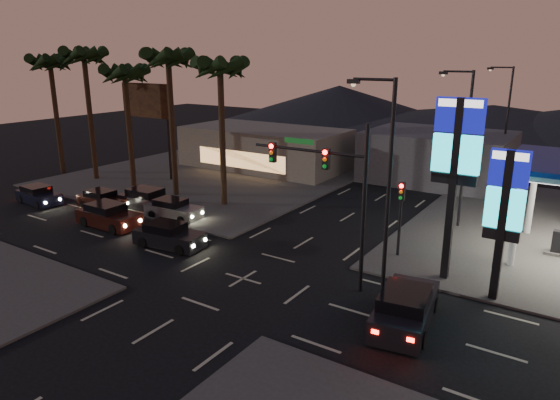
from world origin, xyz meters
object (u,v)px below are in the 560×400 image
Objects in this scene: car_lane_a_front at (169,236)px; car_lane_b_mid at (148,200)px; suv_station at (405,308)px; pylon_sign_short at (505,203)px; traffic_signal_mast at (330,180)px; car_lane_b_front at (173,209)px; car_lane_a_mid at (108,216)px; car_lane_b_rear at (103,200)px; car_lane_a_rear at (38,195)px; pylon_sign_tall at (456,154)px.

car_lane_a_front is 8.01m from car_lane_b_mid.
suv_station reaches higher than car_lane_b_mid.
pylon_sign_short is 24.34m from car_lane_b_mid.
traffic_signal_mast is 14.85m from car_lane_b_front.
car_lane_a_mid reaches higher than car_lane_a_front.
car_lane_b_rear is 0.80× the size of suv_station.
car_lane_b_front is at bearing 166.88° from traffic_signal_mast.
car_lane_a_rear is at bearing 176.27° from car_lane_a_front.
car_lane_b_mid is at bearing 179.54° from pylon_sign_tall.
car_lane_a_rear is (-14.78, 0.96, -0.03)m from car_lane_a_front.
car_lane_a_front is 1.06× the size of car_lane_b_front.
car_lane_a_rear is 1.04× the size of car_lane_b_rear.
car_lane_a_rear is 5.43m from car_lane_b_rear.
car_lane_a_rear is (-32.14, -2.35, -4.03)m from pylon_sign_short.
traffic_signal_mast is 16.71m from car_lane_a_mid.
car_lane_b_mid is 3.47m from car_lane_b_rear.
pylon_sign_short is 1.49× the size of car_lane_a_mid.
traffic_signal_mast is 1.89× the size of car_lane_b_front.
car_lane_b_mid reaches higher than car_lane_b_rear.
pylon_sign_short is 7.69m from traffic_signal_mast.
car_lane_b_front is 1.03× the size of car_lane_b_rear.
car_lane_b_mid is (-2.99, 0.48, 0.09)m from car_lane_b_front.
car_lane_b_mid is at bearing 170.95° from car_lane_b_front.
car_lane_b_mid is at bearing 27.96° from car_lane_b_rear.
pylon_sign_tall reaches higher than car_lane_a_rear.
car_lane_a_front is (-10.12, -0.80, -4.57)m from traffic_signal_mast.
pylon_sign_short is 1.65× the size of car_lane_a_rear.
pylon_sign_tall is at bearing 36.52° from traffic_signal_mast.
car_lane_b_rear is (-19.81, 2.06, -4.61)m from traffic_signal_mast.
car_lane_a_mid is at bearing -178.69° from traffic_signal_mast.
car_lane_b_front is (-21.00, 0.69, -4.03)m from pylon_sign_short.
car_lane_b_rear is at bearing 174.07° from traffic_signal_mast.
pylon_sign_short is 1.57× the size of car_lane_a_front.
pylon_sign_short reaches higher than car_lane_b_mid.
pylon_sign_tall reaches higher than traffic_signal_mast.
traffic_signal_mast is 11.13m from car_lane_a_front.
car_lane_b_front is at bearing 15.28° from car_lane_a_rear.
car_lane_b_mid reaches higher than car_lane_a_rear.
suv_station reaches higher than car_lane_a_rear.
car_lane_b_mid is (-6.63, 4.48, 0.06)m from car_lane_a_front.
car_lane_b_rear is at bearing 146.95° from car_lane_a_mid.
car_lane_a_mid is at bearing 175.84° from car_lane_a_front.
traffic_signal_mast reaches higher than car_lane_b_mid.
pylon_sign_short is 1.37× the size of suv_station.
pylon_sign_tall is at bearing 88.52° from suv_station.
car_lane_a_rear reaches higher than car_lane_b_rear.
car_lane_a_front is at bearing -47.79° from car_lane_b_front.
suv_station is (4.60, -1.86, -4.47)m from traffic_signal_mast.
car_lane_a_front is 5.98m from car_lane_a_mid.
car_lane_b_front is 6.16m from car_lane_b_rear.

